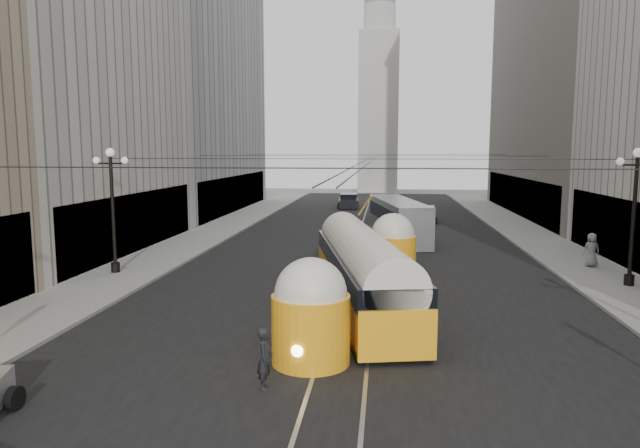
% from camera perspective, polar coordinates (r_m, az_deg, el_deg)
% --- Properties ---
extents(road, '(20.00, 85.00, 0.02)m').
position_cam_1_polar(road, '(42.52, 4.84, -1.30)').
color(road, black).
rests_on(road, ground).
extents(sidewalk_left, '(4.00, 72.00, 0.15)m').
position_cam_1_polar(sidewalk_left, '(47.82, -9.55, -0.31)').
color(sidewalk_left, gray).
rests_on(sidewalk_left, ground).
extents(sidewalk_right, '(4.00, 72.00, 0.15)m').
position_cam_1_polar(sidewalk_right, '(47.21, 19.69, -0.75)').
color(sidewalk_right, gray).
rests_on(sidewalk_right, ground).
extents(rail_left, '(0.12, 85.00, 0.04)m').
position_cam_1_polar(rail_left, '(42.55, 3.83, -1.28)').
color(rail_left, gray).
rests_on(rail_left, ground).
extents(rail_right, '(0.12, 85.00, 0.04)m').
position_cam_1_polar(rail_right, '(42.51, 5.85, -1.31)').
color(rail_right, gray).
rests_on(rail_right, ground).
extents(building_left_far, '(12.60, 28.60, 28.60)m').
position_cam_1_polar(building_left_far, '(61.80, -14.04, 14.54)').
color(building_left_far, '#999999').
rests_on(building_left_far, ground).
extents(building_right_far, '(12.60, 32.60, 32.60)m').
position_cam_1_polar(building_right_far, '(61.31, 25.34, 16.01)').
color(building_right_far, '#514C47').
rests_on(building_right_far, ground).
extents(distant_tower, '(6.00, 6.00, 31.36)m').
position_cam_1_polar(distant_tower, '(89.93, 5.89, 12.84)').
color(distant_tower, '#B2AFA8').
rests_on(distant_tower, ground).
extents(lamppost_left_mid, '(1.86, 0.44, 6.37)m').
position_cam_1_polar(lamppost_left_mid, '(30.91, -20.04, 1.99)').
color(lamppost_left_mid, black).
rests_on(lamppost_left_mid, sidewalk_left).
extents(lamppost_right_mid, '(1.86, 0.44, 6.37)m').
position_cam_1_polar(lamppost_right_mid, '(29.90, 28.91, 1.35)').
color(lamppost_right_mid, black).
rests_on(lamppost_right_mid, sidewalk_right).
extents(catenary, '(25.00, 72.00, 0.23)m').
position_cam_1_polar(catenary, '(41.03, 5.05, 6.63)').
color(catenary, black).
rests_on(catenary, ground).
extents(streetcar, '(4.97, 14.84, 3.29)m').
position_cam_1_polar(streetcar, '(23.20, 4.25, -4.59)').
color(streetcar, '#FFA716').
rests_on(streetcar, ground).
extents(city_bus, '(4.38, 11.47, 2.83)m').
position_cam_1_polar(city_bus, '(41.47, 7.81, 0.60)').
color(city_bus, gray).
rests_on(city_bus, ground).
extents(sedan_white_far, '(2.20, 4.57, 1.40)m').
position_cam_1_polar(sedan_white_far, '(52.07, 10.47, 0.91)').
color(sedan_white_far, silver).
rests_on(sedan_white_far, ground).
extents(sedan_dark_far, '(2.40, 5.16, 1.59)m').
position_cam_1_polar(sedan_dark_far, '(63.76, 2.86, 2.28)').
color(sedan_dark_far, black).
rests_on(sedan_dark_far, ground).
extents(pedestrian_crossing_a, '(0.41, 0.62, 1.69)m').
position_cam_1_polar(pedestrian_crossing_a, '(15.87, -5.51, -13.21)').
color(pedestrian_crossing_a, black).
rests_on(pedestrian_crossing_a, ground).
extents(pedestrian_sidewalk_right, '(0.94, 0.63, 1.83)m').
position_cam_1_polar(pedestrian_sidewalk_right, '(34.12, 25.51, -2.35)').
color(pedestrian_sidewalk_right, gray).
rests_on(pedestrian_sidewalk_right, sidewalk_right).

